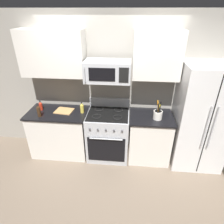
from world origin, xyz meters
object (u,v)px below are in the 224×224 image
(utensil_crock, at_px, (158,114))
(cutting_board, at_px, (64,111))
(bottle_soy, at_px, (39,111))
(refrigerator, at_px, (201,118))
(bottle_hot_sauce, at_px, (41,106))
(microwave, at_px, (108,71))
(range_oven, at_px, (108,134))
(bottle_oil, at_px, (82,108))

(utensil_crock, xyz_separation_m, cutting_board, (-1.69, 0.12, -0.08))
(cutting_board, height_order, bottle_soy, bottle_soy)
(refrigerator, xyz_separation_m, bottle_hot_sauce, (-2.88, 0.07, 0.06))
(microwave, distance_m, bottle_hot_sauce, 1.45)
(range_oven, relative_size, bottle_oil, 5.30)
(range_oven, relative_size, utensil_crock, 3.16)
(range_oven, distance_m, bottle_oil, 0.71)
(bottle_hot_sauce, bearing_deg, microwave, -1.11)
(range_oven, height_order, bottle_oil, bottle_oil)
(bottle_hot_sauce, bearing_deg, bottle_soy, -72.57)
(bottle_oil, xyz_separation_m, bottle_hot_sauce, (-0.79, 0.04, -0.01))
(cutting_board, bearing_deg, utensil_crock, -4.04)
(microwave, xyz_separation_m, utensil_crock, (0.87, -0.11, -0.70))
(range_oven, distance_m, bottle_hot_sauce, 1.37)
(refrigerator, height_order, utensil_crock, refrigerator)
(microwave, bearing_deg, cutting_board, 179.46)
(microwave, relative_size, bottle_soy, 3.13)
(bottle_soy, distance_m, bottle_hot_sauce, 0.26)
(microwave, height_order, bottle_hot_sauce, microwave)
(range_oven, distance_m, bottle_soy, 1.32)
(range_oven, bearing_deg, bottle_oil, 177.86)
(bottle_oil, bearing_deg, microwave, 1.30)
(range_oven, bearing_deg, bottle_hot_sauce, 177.60)
(range_oven, distance_m, cutting_board, 0.94)
(refrigerator, height_order, bottle_oil, refrigerator)
(range_oven, xyz_separation_m, refrigerator, (1.61, -0.02, 0.46))
(utensil_crock, relative_size, bottle_soy, 1.45)
(utensil_crock, relative_size, bottle_oil, 1.68)
(refrigerator, relative_size, cutting_board, 5.90)
(utensil_crock, relative_size, bottle_hot_sauce, 1.87)
(range_oven, relative_size, microwave, 1.46)
(bottle_soy, bearing_deg, utensil_crock, 2.97)
(refrigerator, relative_size, bottle_hot_sauce, 10.11)
(bottle_oil, bearing_deg, bottle_hot_sauce, 177.44)
(microwave, height_order, bottle_oil, microwave)
(utensil_crock, distance_m, cutting_board, 1.70)
(microwave, distance_m, cutting_board, 1.13)
(cutting_board, bearing_deg, bottle_hot_sauce, 177.84)
(cutting_board, distance_m, bottle_soy, 0.44)
(utensil_crock, relative_size, cutting_board, 1.09)
(refrigerator, bearing_deg, cutting_board, 178.74)
(refrigerator, xyz_separation_m, cutting_board, (-2.44, 0.05, -0.01))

